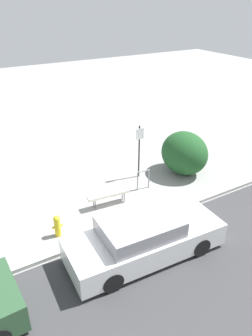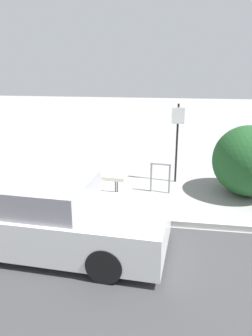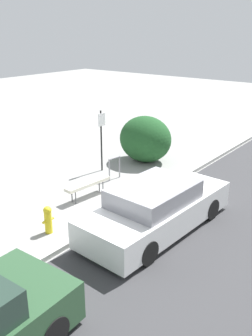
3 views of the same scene
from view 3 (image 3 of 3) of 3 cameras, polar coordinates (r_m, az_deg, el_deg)
name	(u,v)px [view 3 (image 3 of 3)]	position (r m, az deg, el deg)	size (l,w,h in m)	color
ground_plane	(115,218)	(10.78, -1.66, -7.59)	(60.00, 60.00, 0.00)	gray
curb	(115,216)	(10.75, -1.66, -7.29)	(60.00, 0.20, 0.13)	#A8A8A3
bench	(88,184)	(11.90, -5.87, -2.42)	(1.67, 0.48, 0.52)	#515156
bike_rack	(114,166)	(13.26, -1.77, 0.32)	(0.55, 0.11, 0.83)	gray
sign_post	(101,135)	(13.86, -3.77, 5.02)	(0.36, 0.08, 2.30)	black
fire_hydrant	(48,219)	(10.07, -11.80, -7.58)	(0.36, 0.22, 0.77)	gold
shrub_hedge	(145,139)	(15.01, 2.96, 4.42)	(1.85, 2.16, 1.85)	#1E4C23
parked_car_near	(157,208)	(9.95, 4.71, -6.14)	(4.77, 2.01, 1.34)	black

